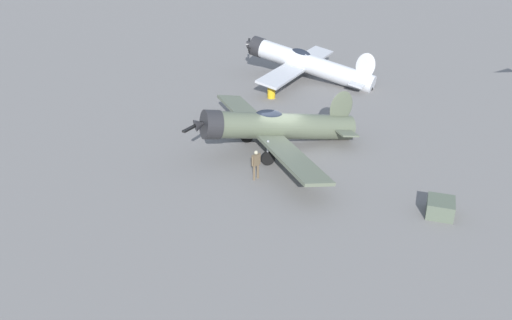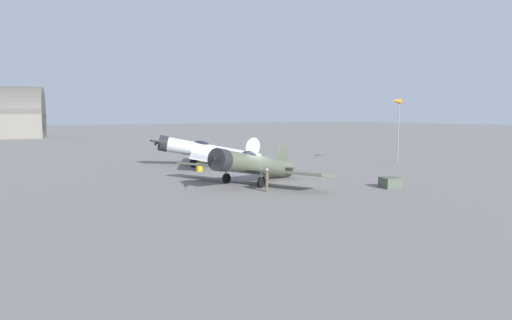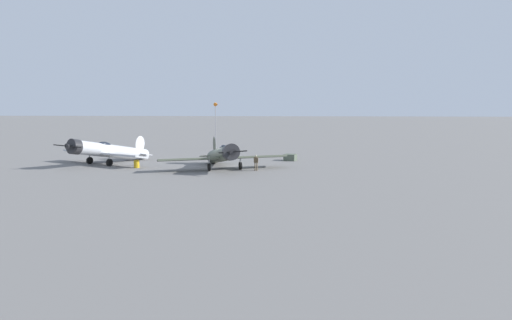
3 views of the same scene
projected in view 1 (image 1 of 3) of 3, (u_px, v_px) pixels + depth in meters
ground_plane at (282, 149)px, 30.80m from camera, size 400.00×400.00×0.00m
airplane_foreground at (275, 126)px, 29.99m from camera, size 13.20×9.90×3.25m
airplane_mid_apron at (306, 63)px, 42.18m from camera, size 11.43×10.34×3.50m
ground_crew_mechanic at (256, 162)px, 26.96m from camera, size 0.49×0.47×1.63m
equipment_crate at (440, 208)px, 24.05m from camera, size 1.70×1.59×0.76m
fuel_drum at (271, 93)px, 38.80m from camera, size 0.61×0.61×0.85m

